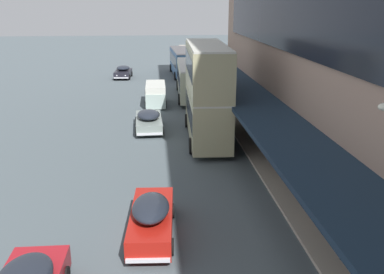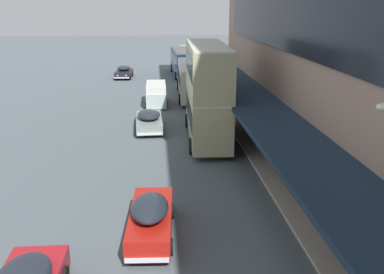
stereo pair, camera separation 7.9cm
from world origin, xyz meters
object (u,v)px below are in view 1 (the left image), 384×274
object	(u,v)px
sedan_second_near	(149,120)
transit_bus_kerbside_rear	(207,90)
sedan_trailing_mid	(123,72)
sedan_far_back	(151,217)
transit_bus_kerbside_front	(191,78)
vw_van	(156,93)
transit_bus_kerbside_far	(183,61)
pedestrian_at_kerb	(346,233)

from	to	relation	value
sedan_second_near	transit_bus_kerbside_rear	bearing A→B (deg)	-33.39
sedan_second_near	sedan_trailing_mid	distance (m)	23.09
sedan_second_near	sedan_far_back	distance (m)	14.91
transit_bus_kerbside_front	sedan_far_back	bearing A→B (deg)	-98.43
transit_bus_kerbside_front	sedan_far_back	size ratio (longest dim) A/B	2.12
sedan_trailing_mid	transit_bus_kerbside_rear	bearing A→B (deg)	-74.18
sedan_trailing_mid	vw_van	size ratio (longest dim) A/B	0.96
transit_bus_kerbside_front	transit_bus_kerbside_rear	xyz separation A→B (m)	(-0.14, -13.65, 1.56)
transit_bus_kerbside_far	transit_bus_kerbside_rear	bearing A→B (deg)	-90.41
pedestrian_at_kerb	sedan_far_back	bearing A→B (deg)	160.16
transit_bus_kerbside_front	vw_van	world-z (taller)	transit_bus_kerbside_front
sedan_second_near	pedestrian_at_kerb	size ratio (longest dim) A/B	2.57
transit_bus_kerbside_front	transit_bus_kerbside_far	distance (m)	12.88
sedan_far_back	transit_bus_kerbside_far	bearing A→B (deg)	84.27
sedan_trailing_mid	sedan_second_near	bearing A→B (deg)	-81.81
transit_bus_kerbside_far	sedan_second_near	distance (m)	24.33
vw_van	sedan_second_near	bearing A→B (deg)	-94.11
transit_bus_kerbside_front	transit_bus_kerbside_rear	world-z (taller)	transit_bus_kerbside_rear
vw_van	sedan_trailing_mid	bearing A→B (deg)	104.61
sedan_far_back	sedan_second_near	bearing A→B (deg)	90.81
sedan_far_back	sedan_trailing_mid	world-z (taller)	sedan_far_back
transit_bus_kerbside_far	sedan_second_near	bearing A→B (deg)	-99.74
transit_bus_kerbside_front	sedan_far_back	world-z (taller)	transit_bus_kerbside_front
transit_bus_kerbside_rear	sedan_second_near	xyz separation A→B (m)	(-3.92, 2.58, -2.69)
transit_bus_kerbside_rear	sedan_trailing_mid	distance (m)	26.57
pedestrian_at_kerb	transit_bus_kerbside_front	bearing A→B (deg)	96.01
transit_bus_kerbside_rear	transit_bus_kerbside_far	xyz separation A→B (m)	(0.19, 26.54, -1.55)
transit_bus_kerbside_rear	pedestrian_at_kerb	world-z (taller)	transit_bus_kerbside_rear
sedan_far_back	sedan_trailing_mid	xyz separation A→B (m)	(-3.50, 37.76, -0.06)
sedan_trailing_mid	vw_van	world-z (taller)	vw_van
transit_bus_kerbside_rear	sedan_second_near	distance (m)	5.41
transit_bus_kerbside_far	sedan_second_near	world-z (taller)	transit_bus_kerbside_far
transit_bus_kerbside_far	vw_van	size ratio (longest dim) A/B	2.20
transit_bus_kerbside_front	transit_bus_kerbside_rear	distance (m)	13.74
pedestrian_at_kerb	sedan_second_near	bearing A→B (deg)	112.10
transit_bus_kerbside_rear	pedestrian_at_kerb	xyz separation A→B (m)	(3.14, -14.79, -2.26)
transit_bus_kerbside_front	sedan_second_near	world-z (taller)	transit_bus_kerbside_front
transit_bus_kerbside_front	vw_van	distance (m)	4.69
sedan_far_back	pedestrian_at_kerb	size ratio (longest dim) A/B	2.65
transit_bus_kerbside_far	sedan_far_back	size ratio (longest dim) A/B	2.04
transit_bus_kerbside_far	sedan_far_back	xyz separation A→B (m)	(-3.90, -38.86, -1.08)
sedan_second_near	transit_bus_kerbside_front	bearing A→B (deg)	69.86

